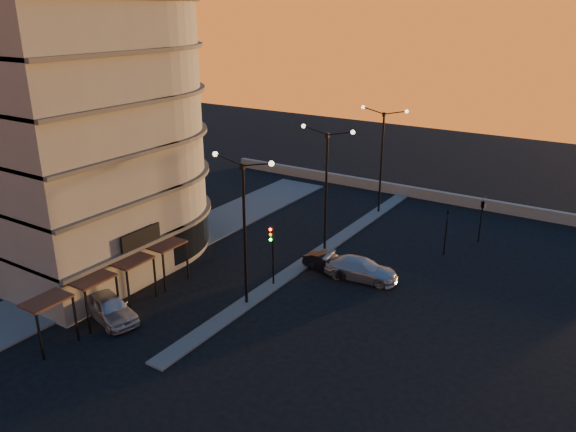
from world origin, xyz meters
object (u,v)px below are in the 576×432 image
Objects in this scene: car_hatchback at (109,307)px; car_wagon at (361,269)px; streetlamp_mid at (326,180)px; traffic_light_main at (272,246)px; car_sedan at (328,264)px.

car_wagon is at bearing -24.04° from car_hatchback.
traffic_light_main is at bearing -90.00° from streetlamp_mid.
car_hatchback is 1.23× the size of car_sedan.
car_wagon is (4.50, 4.15, -2.16)m from traffic_light_main.
traffic_light_main reaches higher than car_sedan.
traffic_light_main is at bearing 125.46° from car_wagon.
car_hatchback is (-5.73, -15.88, -4.80)m from streetlamp_mid.
car_hatchback is at bearing 134.35° from car_wagon.
car_hatchback is at bearing 158.39° from car_sedan.
car_sedan is at bearing 61.57° from traffic_light_main.
car_hatchback is at bearing -109.86° from streetlamp_mid.
car_hatchback reaches higher than car_sedan.
streetlamp_mid is at bearing -5.47° from car_hatchback.
streetlamp_mid is at bearing 49.27° from car_wagon.
car_wagon is at bearing -33.52° from streetlamp_mid.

